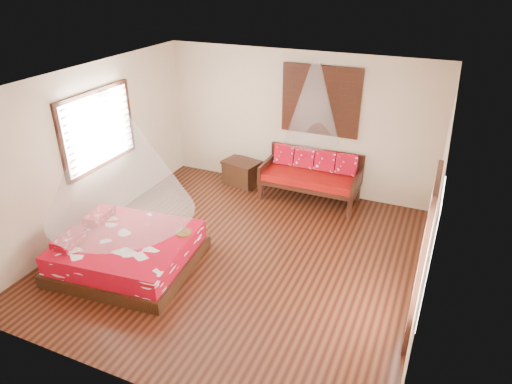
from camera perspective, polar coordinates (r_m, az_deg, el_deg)
room at (r=6.76m, az=-2.29°, el=1.92°), size 5.54×5.54×2.84m
bed at (r=7.36m, az=-15.80°, el=-7.19°), size 2.16×1.99×0.63m
daybed at (r=9.02m, az=6.94°, el=2.26°), size 1.91×0.85×0.97m
storage_chest at (r=9.67m, az=-1.78°, el=2.50°), size 0.83×0.68×0.51m
shutter_panel at (r=8.84m, az=8.08°, el=11.22°), size 1.52×0.06×1.32m
window_left at (r=8.26m, az=-19.08°, el=7.40°), size 0.10×1.74×1.34m
glazed_door at (r=5.85m, az=20.02°, el=-7.92°), size 0.08×1.02×2.16m
wine_tray at (r=7.12m, az=-9.08°, el=-4.78°), size 0.25×0.25×0.20m
mosquito_net_main at (r=6.62m, az=-17.39°, el=4.35°), size 2.14×2.14×1.80m
mosquito_net_daybed at (r=8.38m, az=7.22°, el=11.11°), size 1.01×1.01×1.50m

